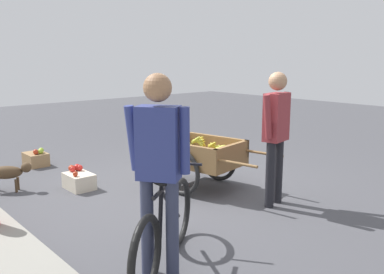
# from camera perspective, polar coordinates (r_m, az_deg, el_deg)

# --- Properties ---
(ground_plane) EXTENTS (24.00, 24.00, 0.00)m
(ground_plane) POSITION_cam_1_polar(r_m,az_deg,el_deg) (5.83, -0.78, -7.39)
(ground_plane) COLOR #47474C
(fruit_cart) EXTENTS (1.76, 1.08, 0.73)m
(fruit_cart) POSITION_cam_1_polar(r_m,az_deg,el_deg) (5.88, 1.19, -2.78)
(fruit_cart) COLOR olive
(fruit_cart) RESTS_ON ground
(vendor_person) EXTENTS (0.26, 0.58, 1.65)m
(vendor_person) POSITION_cam_1_polar(r_m,az_deg,el_deg) (5.18, 11.39, 1.40)
(vendor_person) COLOR black
(vendor_person) RESTS_ON ground
(bicycle) EXTENTS (1.01, 1.39, 0.85)m
(bicycle) POSITION_cam_1_polar(r_m,az_deg,el_deg) (3.75, -3.68, -12.35)
(bicycle) COLOR black
(bicycle) RESTS_ON ground
(cyclist_person) EXTENTS (0.44, 0.38, 1.71)m
(cyclist_person) POSITION_cam_1_polar(r_m,az_deg,el_deg) (3.40, -4.58, -2.74)
(cyclist_person) COLOR #333851
(cyclist_person) RESTS_ON ground
(dog) EXTENTS (0.41, 0.59, 0.40)m
(dog) POSITION_cam_1_polar(r_m,az_deg,el_deg) (6.27, -23.69, -4.44)
(dog) COLOR #4C3823
(dog) RESTS_ON ground
(plastic_bucket) EXTENTS (0.28, 0.28, 0.28)m
(plastic_bucket) POSITION_cam_1_polar(r_m,az_deg,el_deg) (8.23, 0.23, -0.93)
(plastic_bucket) COLOR #B21E1E
(plastic_bucket) RESTS_ON ground
(apple_crate) EXTENTS (0.44, 0.32, 0.32)m
(apple_crate) POSITION_cam_1_polar(r_m,az_deg,el_deg) (6.12, -15.19, -5.68)
(apple_crate) COLOR beige
(apple_crate) RESTS_ON ground
(mixed_fruit_crate) EXTENTS (0.44, 0.32, 0.31)m
(mixed_fruit_crate) POSITION_cam_1_polar(r_m,az_deg,el_deg) (7.60, -20.51, -2.79)
(mixed_fruit_crate) COLOR #99754C
(mixed_fruit_crate) RESTS_ON ground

